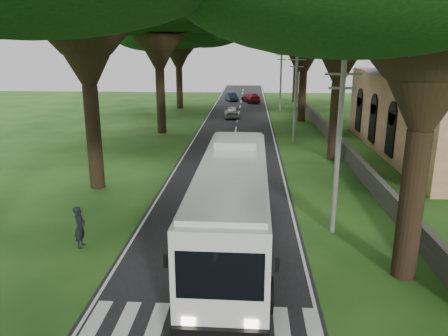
{
  "coord_description": "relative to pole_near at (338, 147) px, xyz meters",
  "views": [
    {
      "loc": [
        1.49,
        -13.56,
        8.6
      ],
      "look_at": [
        0.12,
        9.13,
        2.2
      ],
      "focal_mm": 35.0,
      "sensor_mm": 36.0,
      "label": 1
    }
  ],
  "objects": [
    {
      "name": "tree_r_far",
      "position": [
        3.0,
        50.0,
        6.89
      ],
      "size": [
        15.69,
        15.69,
        14.47
      ],
      "color": "black",
      "rests_on": "ground"
    },
    {
      "name": "tree_l_midb",
      "position": [
        -13.0,
        24.0,
        8.56
      ],
      "size": [
        15.74,
        15.74,
        16.19
      ],
      "color": "black",
      "rests_on": "ground"
    },
    {
      "name": "tree_r_midb",
      "position": [
        2.0,
        32.0,
        7.04
      ],
      "size": [
        14.78,
        14.78,
        14.46
      ],
      "color": "black",
      "rests_on": "ground"
    },
    {
      "name": "pole_mid",
      "position": [
        0.0,
        20.0,
        0.0
      ],
      "size": [
        1.6,
        0.24,
        8.0
      ],
      "color": "gray",
      "rests_on": "ground"
    },
    {
      "name": "distant_car_a",
      "position": [
        -6.3,
        33.73,
        -3.44
      ],
      "size": [
        2.15,
        4.35,
        1.43
      ],
      "primitive_type": "imported",
      "rotation": [
        0.0,
        0.0,
        3.25
      ],
      "color": "#A9A9AE",
      "rests_on": "road"
    },
    {
      "name": "crosswalk",
      "position": [
        -5.5,
        -8.0,
        -4.18
      ],
      "size": [
        8.0,
        3.0,
        0.01
      ],
      "primitive_type": "cube",
      "color": "silver",
      "rests_on": "ground"
    },
    {
      "name": "pedestrian",
      "position": [
        -11.39,
        -2.29,
        -3.23
      ],
      "size": [
        0.47,
        0.7,
        1.89
      ],
      "primitive_type": "imported",
      "rotation": [
        0.0,
        0.0,
        1.6
      ],
      "color": "black",
      "rests_on": "ground"
    },
    {
      "name": "pole_far",
      "position": [
        0.0,
        40.0,
        0.0
      ],
      "size": [
        1.6,
        0.24,
        8.0
      ],
      "color": "gray",
      "rests_on": "ground"
    },
    {
      "name": "road",
      "position": [
        -5.5,
        19.0,
        -4.17
      ],
      "size": [
        8.0,
        120.0,
        0.04
      ],
      "primitive_type": "cube",
      "color": "black",
      "rests_on": "ground"
    },
    {
      "name": "distant_car_c",
      "position": [
        -3.92,
        49.21,
        -3.41
      ],
      "size": [
        3.41,
        5.45,
        1.47
      ],
      "primitive_type": "imported",
      "rotation": [
        0.0,
        0.0,
        3.43
      ],
      "color": "maroon",
      "rests_on": "road"
    },
    {
      "name": "pole_near",
      "position": [
        0.0,
        0.0,
        0.0
      ],
      "size": [
        1.6,
        0.24,
        8.0
      ],
      "color": "gray",
      "rests_on": "ground"
    },
    {
      "name": "ground",
      "position": [
        -5.5,
        -6.0,
        -4.18
      ],
      "size": [
        140.0,
        140.0,
        0.0
      ],
      "primitive_type": "plane",
      "color": "#1C4714",
      "rests_on": "ground"
    },
    {
      "name": "tree_l_far",
      "position": [
        -14.0,
        42.0,
        6.97
      ],
      "size": [
        15.36,
        15.36,
        14.5
      ],
      "color": "black",
      "rests_on": "ground"
    },
    {
      "name": "distant_car_b",
      "position": [
        -7.09,
        50.79,
        -3.49
      ],
      "size": [
        2.49,
        4.21,
        1.31
      ],
      "primitive_type": "imported",
      "rotation": [
        0.0,
        0.0,
        0.3
      ],
      "color": "navy",
      "rests_on": "road"
    },
    {
      "name": "property_wall",
      "position": [
        3.5,
        18.0,
        -3.58
      ],
      "size": [
        0.35,
        50.0,
        1.2
      ],
      "primitive_type": "cube",
      "color": "#383533",
      "rests_on": "ground"
    },
    {
      "name": "coach_bus",
      "position": [
        -4.7,
        -2.14,
        -2.04
      ],
      "size": [
        3.29,
        13.49,
        3.97
      ],
      "rotation": [
        0.0,
        0.0,
        -0.01
      ],
      "color": "white",
      "rests_on": "ground"
    }
  ]
}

